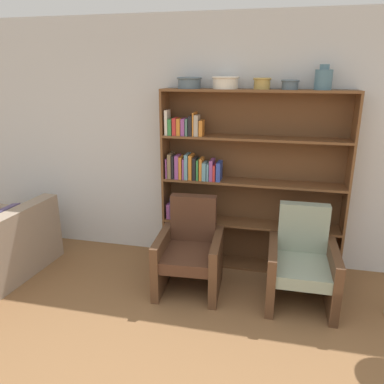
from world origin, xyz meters
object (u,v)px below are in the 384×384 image
bowl_stoneware (189,82)px  armchair_cushioned (302,264)px  armchair_leather (190,252)px  bookshelf (234,184)px  bowl_olive (262,83)px  bowl_cream (290,84)px  vase_tall (323,79)px  bowl_brass (225,82)px

bowl_stoneware → armchair_cushioned: (1.25, -0.58, -1.66)m
armchair_cushioned → armchair_leather: bearing=-0.6°
bookshelf → bowl_olive: bearing=-4.3°
armchair_leather → armchair_cushioned: size_ratio=1.00×
bowl_cream → armchair_leather: 1.96m
bookshelf → vase_tall: (0.83, -0.02, 1.12)m
vase_tall → armchair_cushioned: 1.80m
bowl_cream → armchair_cushioned: 1.76m
bowl_cream → armchair_cushioned: size_ratio=0.19×
bowl_olive → armchair_cushioned: bowl_olive is taller
bowl_cream → vase_tall: size_ratio=0.76×
bowl_olive → vase_tall: vase_tall is taller
bookshelf → vase_tall: bearing=-1.3°
bowl_stoneware → bowl_cream: size_ratio=1.45×
bowl_stoneware → bowl_brass: (0.38, 0.00, 0.00)m
bowl_olive → bowl_cream: bowl_olive is taller
bowl_brass → armchair_leather: bearing=-112.0°
bookshelf → bowl_olive: bowl_olive is taller
bowl_brass → vase_tall: 0.95m
bowl_stoneware → armchair_leather: bowl_stoneware is taller
bookshelf → bowl_brass: 1.10m
bowl_olive → armchair_cushioned: (0.50, -0.58, -1.66)m
bowl_olive → vase_tall: (0.58, 0.00, 0.04)m
bowl_cream → armchair_leather: size_ratio=0.19×
bookshelf → armchair_leather: (-0.36, -0.60, -0.58)m
vase_tall → armchair_cushioned: size_ratio=0.26×
bookshelf → vase_tall: vase_tall is taller
bowl_brass → armchair_cushioned: 1.97m
bowl_olive → bowl_cream: size_ratio=1.02×
bowl_olive → armchair_leather: 1.86m
bookshelf → bowl_cream: (0.52, -0.02, 1.07)m
bowl_olive → armchair_cushioned: 1.83m
bowl_stoneware → bowl_cream: bowl_stoneware is taller
bookshelf → armchair_cushioned: 1.12m
bowl_stoneware → vase_tall: vase_tall is taller
vase_tall → bowl_stoneware: bearing=180.0°
bowl_brass → bowl_cream: 0.64m
bowl_olive → bowl_brass: bearing=180.0°
vase_tall → armchair_leather: vase_tall is taller
bowl_brass → bowl_cream: size_ratio=1.56×
vase_tall → armchair_leather: 2.15m
armchair_leather → bowl_cream: bearing=-150.0°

